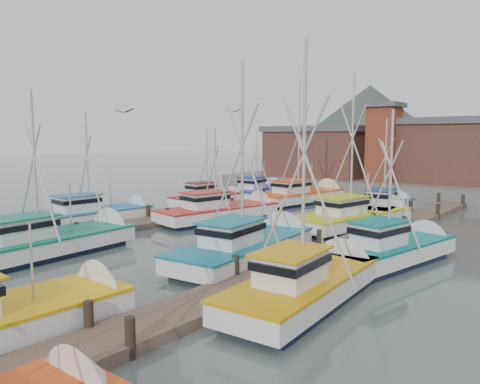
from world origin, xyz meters
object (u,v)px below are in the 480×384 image
Objects in this scene: boat_4 at (53,242)px; boat_12 at (304,196)px; boat_1 at (1,322)px; boat_8 at (224,211)px; lookout_tower at (384,142)px.

boat_12 is at bearing 86.32° from boat_4.
boat_1 is at bearing -66.95° from boat_12.
boat_12 is (-0.28, 11.58, 0.02)m from boat_8.
lookout_tower is at bearing 82.78° from boat_4.
lookout_tower reaches higher than boat_4.
lookout_tower is 0.69× the size of boat_12.
lookout_tower is 37.71m from boat_4.
boat_1 is 21.32m from boat_8.
lookout_tower is 24.78m from boat_8.
boat_4 is at bearing -80.72° from boat_8.
lookout_tower is 44.54m from boat_1.
boat_4 is at bearing -82.58° from boat_12.
boat_1 is at bearing -56.10° from boat_8.
boat_1 is (6.26, -43.83, -4.87)m from lookout_tower.
boat_12 reaches higher than boat_4.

